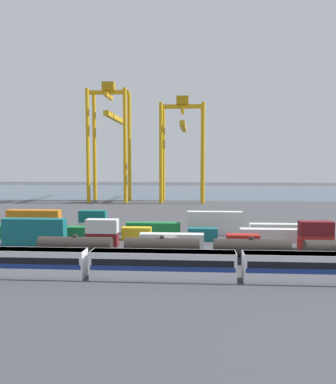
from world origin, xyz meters
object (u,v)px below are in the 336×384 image
object	(u,v)px
shipping_container_23	(277,230)
gantry_crane_west	(111,130)
gantry_crane_central	(183,138)
freight_tank_row	(252,251)
shipping_container_7	(316,242)
shipping_container_13	(137,233)
shipping_container_20	(153,228)
passenger_train	(163,264)
shipping_container_5	(172,240)

from	to	relation	value
shipping_container_23	gantry_crane_west	xyz separation A→B (m)	(-53.11, 75.76, 28.14)
shipping_container_23	gantry_crane_central	world-z (taller)	gantry_crane_central
freight_tank_row	shipping_container_7	world-z (taller)	freight_tank_row
shipping_container_13	shipping_container_20	world-z (taller)	same
gantry_crane_west	shipping_container_13	bearing A→B (deg)	-74.44
passenger_train	shipping_container_23	distance (m)	40.77
freight_tank_row	shipping_container_5	bearing A→B (deg)	140.98
passenger_train	freight_tank_row	size ratio (longest dim) A/B	0.88
freight_tank_row	shipping_container_7	xyz separation A→B (m)	(13.21, 10.84, -0.65)
freight_tank_row	shipping_container_23	bearing A→B (deg)	69.49
shipping_container_13	shipping_container_23	xyz separation A→B (m)	(30.14, 6.73, 0.00)
shipping_container_20	gantry_crane_west	distance (m)	84.81
shipping_container_13	gantry_crane_central	bearing A→B (deg)	85.15
gantry_crane_west	freight_tank_row	bearing A→B (deg)	-66.25
freight_tank_row	shipping_container_7	size ratio (longest dim) A/B	11.45
passenger_train	shipping_container_7	bearing A→B (deg)	37.71
shipping_container_7	shipping_container_20	bearing A→B (deg)	156.88
shipping_container_5	shipping_container_7	bearing A→B (deg)	0.00
shipping_container_7	passenger_train	bearing A→B (deg)	-142.29
shipping_container_20	gantry_crane_west	bearing A→B (deg)	108.75
shipping_container_5	shipping_container_13	xyz separation A→B (m)	(-7.67, 6.73, 0.00)
shipping_container_5	gantry_crane_west	xyz separation A→B (m)	(-30.64, 89.22, 28.14)
passenger_train	gantry_crane_west	world-z (taller)	gantry_crane_west
passenger_train	shipping_container_5	xyz separation A→B (m)	(-0.00, 20.56, -0.84)
shipping_container_7	gantry_crane_west	world-z (taller)	gantry_crane_west
shipping_container_5	gantry_crane_central	size ratio (longest dim) A/B	0.28
shipping_container_20	gantry_crane_west	size ratio (longest dim) A/B	0.25
passenger_train	gantry_crane_west	size ratio (longest dim) A/B	1.27
passenger_train	shipping_container_23	size ratio (longest dim) A/B	5.06
shipping_container_7	shipping_container_13	size ratio (longest dim) A/B	1.00
shipping_container_13	gantry_crane_west	xyz separation A→B (m)	(-22.97, 82.49, 28.14)
gantry_crane_central	passenger_train	bearing A→B (deg)	-89.62
gantry_crane_central	shipping_container_23	bearing A→B (deg)	-72.90
freight_tank_row	shipping_container_13	world-z (taller)	freight_tank_row
passenger_train	shipping_container_5	world-z (taller)	passenger_train
shipping_container_5	gantry_crane_central	bearing A→B (deg)	90.46
freight_tank_row	gantry_crane_central	world-z (taller)	gantry_crane_central
passenger_train	gantry_crane_central	size ratio (longest dim) A/B	1.44
passenger_train	shipping_container_20	size ratio (longest dim) A/B	5.06
passenger_train	shipping_container_5	distance (m)	20.57
gantry_crane_central	shipping_container_20	bearing A→B (deg)	-93.20
shipping_container_13	gantry_crane_central	size ratio (longest dim) A/B	0.14
passenger_train	shipping_container_7	size ratio (longest dim) A/B	10.13
shipping_container_23	shipping_container_5	bearing A→B (deg)	-149.08
shipping_container_20	freight_tank_row	bearing A→B (deg)	-53.01
passenger_train	gantry_crane_west	bearing A→B (deg)	105.60
gantry_crane_west	shipping_container_20	bearing A→B (deg)	-71.25
gantry_crane_west	gantry_crane_central	distance (m)	30.11
shipping_container_23	gantry_crane_central	bearing A→B (deg)	107.10
shipping_container_7	shipping_container_20	world-z (taller)	same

